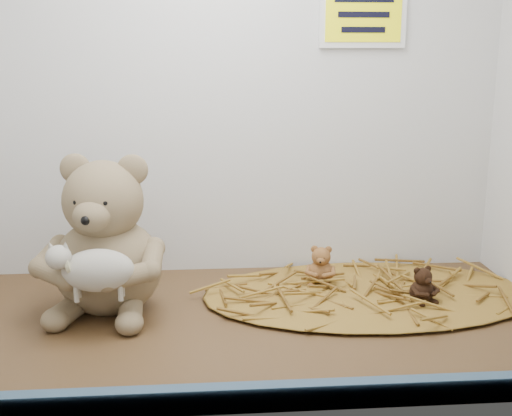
{
  "coord_description": "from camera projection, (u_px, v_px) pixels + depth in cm",
  "views": [
    {
      "loc": [
        -3.26,
        -107.22,
        47.46
      ],
      "look_at": [
        5.5,
        2.47,
        20.64
      ],
      "focal_mm": 45.0,
      "sensor_mm": 36.0,
      "label": 1
    }
  ],
  "objects": [
    {
      "name": "toy_lamb",
      "position": [
        98.0,
        270.0,
        1.09
      ],
      "size": [
        15.98,
        9.75,
        10.33
      ],
      "primitive_type": null,
      "color": "beige",
      "rests_on": "main_teddy"
    },
    {
      "name": "alcove_shell",
      "position": [
        222.0,
        66.0,
        1.13
      ],
      "size": [
        120.4,
        60.2,
        90.4
      ],
      "color": "#452E18",
      "rests_on": "ground"
    },
    {
      "name": "mini_teddy_brown",
      "position": [
        422.0,
        283.0,
        1.22
      ],
      "size": [
        7.28,
        7.48,
        7.0
      ],
      "primitive_type": null,
      "rotation": [
        0.0,
        0.0,
        0.33
      ],
      "color": "black",
      "rests_on": "straw_bed"
    },
    {
      "name": "straw_bed",
      "position": [
        369.0,
        293.0,
        1.28
      ],
      "size": [
        66.32,
        38.51,
        1.28
      ],
      "primitive_type": "ellipsoid",
      "color": "brown",
      "rests_on": "shelf_floor"
    },
    {
      "name": "front_rail",
      "position": [
        234.0,
        398.0,
        0.87
      ],
      "size": [
        119.28,
        2.2,
        3.6
      ],
      "primitive_type": "cube",
      "color": "#3B5571",
      "rests_on": "shelf_floor"
    },
    {
      "name": "wall_sign",
      "position": [
        363.0,
        15.0,
        1.33
      ],
      "size": [
        16.0,
        1.2,
        11.0
      ],
      "primitive_type": "cube",
      "color": "#FFFC0D",
      "rests_on": "back_wall"
    },
    {
      "name": "main_teddy",
      "position": [
        106.0,
        234.0,
        1.18
      ],
      "size": [
        27.93,
        29.01,
        29.67
      ],
      "primitive_type": null,
      "rotation": [
        0.0,
        0.0,
        -0.17
      ],
      "color": "#8E8057",
      "rests_on": "shelf_floor"
    },
    {
      "name": "mini_teddy_tan",
      "position": [
        321.0,
        263.0,
        1.32
      ],
      "size": [
        7.86,
        8.12,
        7.96
      ],
      "primitive_type": null,
      "rotation": [
        0.0,
        0.0,
        -0.24
      ],
      "color": "#966331",
      "rests_on": "straw_bed"
    }
  ]
}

